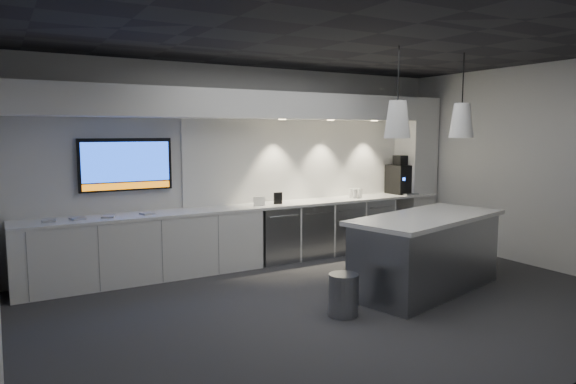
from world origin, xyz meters
TOP-DOWN VIEW (x-y plane):
  - floor at (0.00, 0.00)m, footprint 7.00×7.00m
  - ceiling at (0.00, 0.00)m, footprint 7.00×7.00m
  - wall_back at (0.00, 2.50)m, footprint 7.00×0.00m
  - wall_front at (0.00, -2.50)m, footprint 7.00×0.00m
  - wall_right at (3.50, 0.00)m, footprint 0.00×7.00m
  - back_counter at (0.00, 2.17)m, footprint 6.80×0.65m
  - left_base_cabinets at (-1.75, 2.17)m, footprint 3.30×0.63m
  - fridge_unit_a at (0.25, 2.17)m, footprint 0.60×0.61m
  - fridge_unit_b at (0.88, 2.17)m, footprint 0.60×0.61m
  - fridge_unit_c at (1.51, 2.17)m, footprint 0.60×0.61m
  - fridge_unit_d at (2.14, 2.17)m, footprint 0.60×0.61m
  - backsplash at (1.20, 2.48)m, footprint 4.60×0.03m
  - soffit at (0.00, 2.20)m, footprint 6.90×0.60m
  - column at (3.20, 2.20)m, footprint 0.55×0.55m
  - wall_tv at (-1.90, 2.45)m, footprint 1.25×0.07m
  - island at (1.23, -0.10)m, footprint 2.44×1.50m
  - bin at (-0.23, -0.32)m, footprint 0.38×0.38m
  - coffee_machine at (2.85, 2.20)m, footprint 0.38×0.54m
  - sign_black at (0.30, 2.12)m, footprint 0.14×0.03m
  - sign_white at (-0.04, 2.09)m, footprint 0.18×0.03m
  - cup_cluster at (1.79, 2.12)m, footprint 0.18×0.18m
  - tray_a at (-2.92, 2.16)m, footprint 0.16×0.16m
  - tray_b at (-2.59, 2.16)m, footprint 0.20×0.20m
  - tray_c at (-2.22, 2.12)m, footprint 0.20×0.20m
  - tray_d at (-1.71, 2.13)m, footprint 0.20×0.20m
  - pendant_left at (0.69, -0.10)m, footprint 0.31×0.31m
  - pendant_right at (1.77, -0.10)m, footprint 0.31×0.31m

SIDE VIEW (x-z plane):
  - floor at x=0.00m, z-range 0.00..0.00m
  - bin at x=-0.23m, z-range 0.00..0.46m
  - fridge_unit_a at x=0.25m, z-range 0.00..0.85m
  - fridge_unit_b at x=0.88m, z-range 0.00..0.85m
  - fridge_unit_c at x=1.51m, z-range 0.00..0.85m
  - fridge_unit_d at x=2.14m, z-range 0.00..0.85m
  - left_base_cabinets at x=-1.75m, z-range 0.00..0.86m
  - island at x=1.23m, z-range 0.00..0.97m
  - back_counter at x=0.00m, z-range 0.86..0.90m
  - tray_a at x=-2.92m, z-range 0.90..0.92m
  - tray_b at x=-2.59m, z-range 0.90..0.92m
  - tray_c at x=-2.22m, z-range 0.90..0.92m
  - tray_d at x=-1.71m, z-range 0.90..0.92m
  - sign_white at x=-0.04m, z-range 0.90..1.04m
  - cup_cluster at x=1.79m, z-range 0.90..1.05m
  - sign_black at x=0.30m, z-range 0.90..1.08m
  - coffee_machine at x=2.85m, z-range 0.84..1.53m
  - column at x=3.20m, z-range 0.00..2.60m
  - wall_back at x=0.00m, z-range -2.00..5.00m
  - wall_front at x=0.00m, z-range -2.00..5.00m
  - wall_right at x=3.50m, z-range -2.00..5.00m
  - backsplash at x=1.20m, z-range 0.90..2.20m
  - wall_tv at x=-1.90m, z-range 1.20..1.92m
  - pendant_left at x=0.69m, z-range 1.58..2.72m
  - pendant_right at x=1.77m, z-range 1.58..2.72m
  - soffit at x=0.00m, z-range 2.20..2.60m
  - ceiling at x=0.00m, z-range 3.00..3.00m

